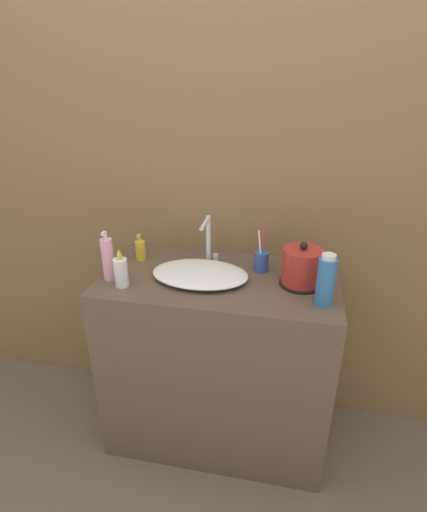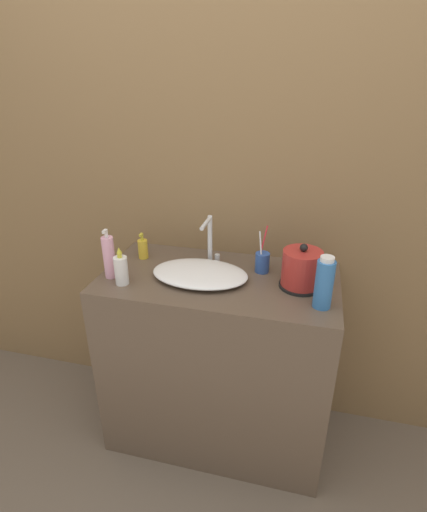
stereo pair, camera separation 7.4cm
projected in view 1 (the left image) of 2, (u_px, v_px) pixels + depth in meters
The scene contains 11 objects.
ground_plane at pixel (207, 473), 1.89m from camera, with size 12.00×12.00×0.00m, color #6B5B4C.
wall_back at pixel (231, 173), 1.83m from camera, with size 6.00×0.04×2.60m.
vanity_counter at pixel (218, 360), 1.93m from camera, with size 1.03×0.54×0.91m.
sink_basin at pixel (200, 274), 1.71m from camera, with size 0.42×0.28×0.05m.
faucet at pixel (209, 238), 1.81m from camera, with size 0.06×0.15×0.23m.
electric_kettle at pixel (301, 268), 1.65m from camera, with size 0.17×0.17×0.19m.
toothbrush_cup at pixel (261, 261), 1.77m from camera, with size 0.06×0.06×0.21m.
lotion_bottle at pixel (108, 259), 1.68m from camera, with size 0.05×0.05×0.22m.
shampoo_bottle at pixel (121, 272), 1.64m from camera, with size 0.06×0.06×0.17m.
mouthwash_bottle at pixel (326, 281), 1.50m from camera, with size 0.07×0.07×0.21m.
hand_cream_bottle at pixel (141, 250), 1.88m from camera, with size 0.05×0.05×0.13m.
Camera 1 is at (0.28, -1.23, 1.74)m, focal length 28.00 mm.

